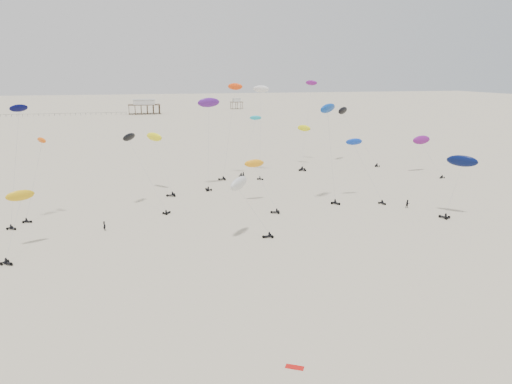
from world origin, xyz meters
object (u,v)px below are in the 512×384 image
object	(u,v)px
pavilion_small	(237,104)
pavilion_main	(144,108)
rig_4	(329,125)
rig_0	(261,103)
rig_9	(259,174)
spectator_0	(105,230)

from	to	relation	value
pavilion_small	pavilion_main	bearing A→B (deg)	-156.80
rig_4	rig_0	bearing A→B (deg)	-108.02
pavilion_small	rig_9	distance (m)	280.40
rig_4	spectator_0	bearing A→B (deg)	-17.76
pavilion_main	pavilion_small	bearing A→B (deg)	23.20
pavilion_small	rig_4	world-z (taller)	rig_4
pavilion_main	spectator_0	world-z (taller)	pavilion_main
pavilion_main	spectator_0	xyz separation A→B (m)	(-16.88, -255.89, -4.22)
pavilion_main	rig_9	bearing A→B (deg)	-86.49
pavilion_main	rig_4	xyz separation A→B (m)	(29.85, -247.41, 12.81)
pavilion_main	rig_0	distance (m)	215.50
pavilion_small	rig_9	world-z (taller)	rig_9
rig_0	spectator_0	size ratio (longest dim) A/B	12.12
pavilion_small	rig_4	bearing A→B (deg)	-98.24
rig_9	rig_4	bearing A→B (deg)	-86.42
pavilion_small	rig_9	xyz separation A→B (m)	(-54.97, -274.94, 3.28)
spectator_0	rig_4	bearing A→B (deg)	-112.17
rig_0	rig_9	bearing A→B (deg)	37.11
pavilion_main	rig_4	bearing A→B (deg)	-83.12
rig_9	spectator_0	world-z (taller)	rig_9
rig_9	pavilion_small	bearing A→B (deg)	1.75
rig_4	spectator_0	world-z (taller)	rig_4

